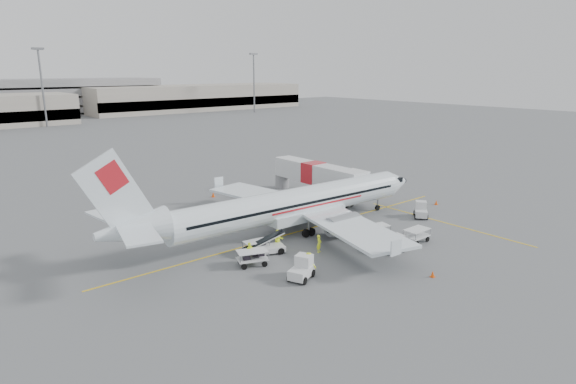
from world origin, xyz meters
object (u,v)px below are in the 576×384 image
tug_fore (421,210)px  tug_mid (393,244)px  tug_aft (301,268)px  aircraft (295,183)px  belt_loader (265,241)px  jet_bridge (313,180)px

tug_fore → tug_mid: tug_fore is taller
tug_aft → tug_mid: bearing=-29.5°
aircraft → tug_aft: aircraft is taller
tug_fore → tug_aft: (-21.37, -3.69, 0.05)m
tug_fore → tug_mid: size_ratio=1.11×
belt_loader → tug_mid: (9.30, -7.17, -0.47)m
aircraft → tug_mid: size_ratio=18.06×
belt_loader → tug_aft: belt_loader is taller
jet_bridge → belt_loader: (-17.11, -12.04, -1.03)m
tug_mid → tug_aft: (-10.42, 0.99, 0.14)m
tug_mid → tug_fore: bearing=33.0°
aircraft → tug_fore: (13.99, -5.60, -4.21)m
jet_bridge → tug_fore: bearing=-77.4°
belt_loader → aircraft: bearing=44.6°
aircraft → jet_bridge: size_ratio=2.12×
belt_loader → tug_aft: (-1.12, -6.18, -0.33)m
tug_mid → belt_loader: bearing=152.2°
jet_bridge → tug_aft: 25.81m
aircraft → belt_loader: bearing=-150.8°
tug_fore → tug_aft: tug_aft is taller
aircraft → tug_fore: bearing=-19.1°
aircraft → tug_mid: 11.56m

